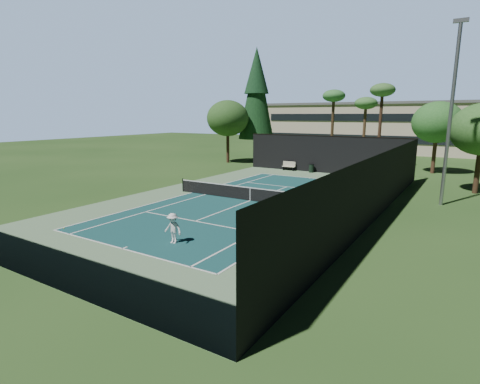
% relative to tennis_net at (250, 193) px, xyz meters
% --- Properties ---
extents(ground, '(160.00, 160.00, 0.00)m').
position_rel_tennis_net_xyz_m(ground, '(0.00, 0.00, -0.56)').
color(ground, '#284A1C').
rests_on(ground, ground).
extents(apron_slab, '(18.00, 32.00, 0.01)m').
position_rel_tennis_net_xyz_m(apron_slab, '(0.00, 0.00, -0.55)').
color(apron_slab, '#63895F').
rests_on(apron_slab, ground).
extents(court_surface, '(10.97, 23.77, 0.01)m').
position_rel_tennis_net_xyz_m(court_surface, '(0.00, 0.00, -0.55)').
color(court_surface, '#164849').
rests_on(court_surface, ground).
extents(court_lines, '(11.07, 23.87, 0.01)m').
position_rel_tennis_net_xyz_m(court_lines, '(0.00, 0.00, -0.54)').
color(court_lines, white).
rests_on(court_lines, ground).
extents(tennis_net, '(12.90, 0.10, 1.10)m').
position_rel_tennis_net_xyz_m(tennis_net, '(0.00, 0.00, 0.00)').
color(tennis_net, black).
rests_on(tennis_net, ground).
extents(fence, '(18.04, 32.05, 4.03)m').
position_rel_tennis_net_xyz_m(fence, '(0.00, 0.06, 1.45)').
color(fence, black).
rests_on(fence, ground).
extents(player, '(1.00, 0.60, 1.52)m').
position_rel_tennis_net_xyz_m(player, '(1.49, -9.98, 0.20)').
color(player, white).
rests_on(player, ground).
extents(tennis_ball_a, '(0.07, 0.07, 0.07)m').
position_rel_tennis_net_xyz_m(tennis_ball_a, '(-5.28, -11.41, -0.52)').
color(tennis_ball_a, yellow).
rests_on(tennis_ball_a, ground).
extents(tennis_ball_b, '(0.06, 0.06, 0.06)m').
position_rel_tennis_net_xyz_m(tennis_ball_b, '(0.47, 0.74, -0.53)').
color(tennis_ball_b, '#B1D22F').
rests_on(tennis_ball_b, ground).
extents(tennis_ball_c, '(0.07, 0.07, 0.07)m').
position_rel_tennis_net_xyz_m(tennis_ball_c, '(2.67, 5.11, -0.52)').
color(tennis_ball_c, '#C5E032').
rests_on(tennis_ball_c, ground).
extents(tennis_ball_d, '(0.08, 0.08, 0.08)m').
position_rel_tennis_net_xyz_m(tennis_ball_d, '(-6.93, 2.10, -0.52)').
color(tennis_ball_d, '#AFCE2E').
rests_on(tennis_ball_d, ground).
extents(park_bench, '(1.50, 0.45, 1.02)m').
position_rel_tennis_net_xyz_m(park_bench, '(-4.09, 15.66, -0.01)').
color(park_bench, beige).
rests_on(park_bench, ground).
extents(trash_bin, '(0.56, 0.56, 0.95)m').
position_rel_tennis_net_xyz_m(trash_bin, '(-1.34, 15.53, -0.08)').
color(trash_bin, black).
rests_on(trash_bin, ground).
extents(pine_tree, '(4.80, 4.80, 15.00)m').
position_rel_tennis_net_xyz_m(pine_tree, '(-12.00, 22.00, 9.00)').
color(pine_tree, '#482E1F').
rests_on(pine_tree, ground).
extents(palm_a, '(2.80, 2.80, 9.32)m').
position_rel_tennis_net_xyz_m(palm_a, '(-2.00, 24.00, 7.63)').
color(palm_a, '#412E1C').
rests_on(palm_a, ground).
extents(palm_b, '(2.80, 2.80, 8.42)m').
position_rel_tennis_net_xyz_m(palm_b, '(1.50, 26.00, 6.80)').
color(palm_b, '#4F3622').
rests_on(palm_b, ground).
extents(palm_c, '(2.80, 2.80, 9.77)m').
position_rel_tennis_net_xyz_m(palm_c, '(4.00, 23.00, 8.05)').
color(palm_c, '#40281B').
rests_on(palm_c, ground).
extents(decid_tree_a, '(5.12, 5.12, 7.62)m').
position_rel_tennis_net_xyz_m(decid_tree_a, '(10.00, 22.00, 4.86)').
color(decid_tree_a, '#4F3122').
rests_on(decid_tree_a, ground).
extents(decid_tree_c, '(5.44, 5.44, 8.09)m').
position_rel_tennis_net_xyz_m(decid_tree_c, '(-14.00, 18.00, 5.21)').
color(decid_tree_c, '#472C1E').
rests_on(decid_tree_c, ground).
extents(campus_building, '(40.50, 12.50, 8.30)m').
position_rel_tennis_net_xyz_m(campus_building, '(0.00, 45.98, 3.65)').
color(campus_building, beige).
rests_on(campus_building, ground).
extents(light_pole, '(0.90, 0.25, 12.22)m').
position_rel_tennis_net_xyz_m(light_pole, '(12.00, 6.00, 5.90)').
color(light_pole, '#95989E').
rests_on(light_pole, ground).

